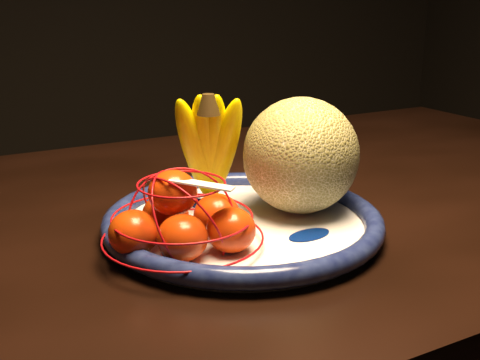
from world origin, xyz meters
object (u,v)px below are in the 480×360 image
object	(u,v)px
cantaloupe	(301,156)
banana_bunch	(209,144)
dining_table	(279,237)
mandarin_bag	(184,221)
fruit_bowl	(243,222)

from	to	relation	value
cantaloupe	banana_bunch	size ratio (longest dim) A/B	0.88
dining_table	cantaloupe	distance (m)	0.21
banana_bunch	mandarin_bag	bearing A→B (deg)	-102.32
dining_table	fruit_bowl	distance (m)	0.20
dining_table	fruit_bowl	bearing A→B (deg)	-137.82
dining_table	cantaloupe	size ratio (longest dim) A/B	9.97
dining_table	fruit_bowl	size ratio (longest dim) A/B	4.28
fruit_bowl	banana_bunch	world-z (taller)	banana_bunch
cantaloupe	banana_bunch	distance (m)	0.13
cantaloupe	banana_bunch	world-z (taller)	banana_bunch
cantaloupe	mandarin_bag	size ratio (longest dim) A/B	0.62
dining_table	cantaloupe	xyz separation A→B (m)	(-0.03, -0.12, 0.17)
fruit_bowl	mandarin_bag	distance (m)	0.11
dining_table	banana_bunch	bearing A→B (deg)	-161.77
mandarin_bag	cantaloupe	bearing A→B (deg)	18.58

